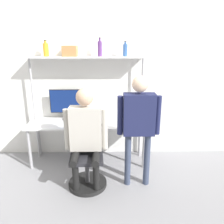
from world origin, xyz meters
TOP-DOWN VIEW (x-y plane):
  - ground_plane at (0.00, 0.00)m, footprint 12.00×12.00m
  - wall_back at (0.00, 0.67)m, footprint 8.00×0.06m
  - desk at (0.00, 0.33)m, footprint 2.00×0.62m
  - shelf_unit at (0.00, 0.48)m, footprint 1.90×0.30m
  - monitor at (-0.35, 0.50)m, footprint 0.61×0.21m
  - laptop at (0.02, 0.27)m, footprint 0.35×0.24m
  - cell_phone at (0.27, 0.18)m, footprint 0.07×0.15m
  - office_chair at (0.04, -0.36)m, footprint 0.56×0.56m
  - person_seated at (0.04, -0.41)m, footprint 0.60×0.48m
  - person_standing at (0.77, -0.37)m, footprint 0.59×0.22m
  - bottle_purple at (0.22, 0.48)m, footprint 0.07×0.07m
  - bottle_amber at (-0.64, 0.48)m, footprint 0.09×0.09m
  - bottle_blue at (0.63, 0.48)m, footprint 0.07×0.07m
  - storage_box at (-0.26, 0.48)m, footprint 0.23×0.22m

SIDE VIEW (x-z plane):
  - ground_plane at x=0.00m, z-range 0.00..0.00m
  - office_chair at x=0.04m, z-range -0.18..0.77m
  - desk at x=0.00m, z-range 0.29..1.01m
  - cell_phone at x=0.27m, z-range 0.72..0.73m
  - laptop at x=0.02m, z-range 0.67..0.91m
  - person_seated at x=0.04m, z-range 0.14..1.59m
  - monitor at x=-0.35m, z-range 0.76..1.29m
  - person_standing at x=0.77m, z-range 0.22..1.84m
  - wall_back at x=0.00m, z-range 0.00..2.70m
  - shelf_unit at x=0.00m, z-range 0.67..2.48m
  - storage_box at x=-0.26m, z-range 1.81..1.98m
  - bottle_blue at x=0.63m, z-range 1.79..2.03m
  - bottle_amber at x=-0.64m, z-range 1.79..2.04m
  - bottle_purple at x=0.22m, z-range 1.79..2.08m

